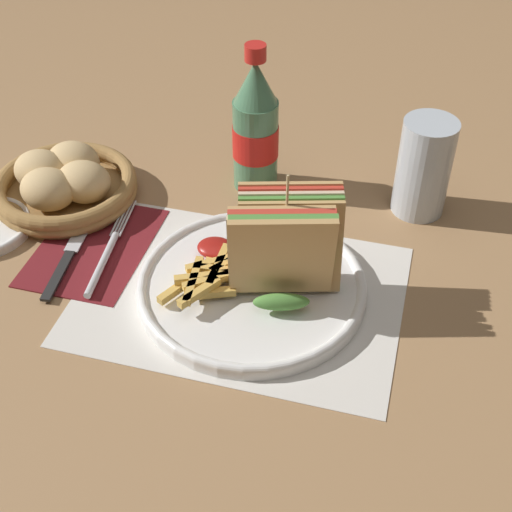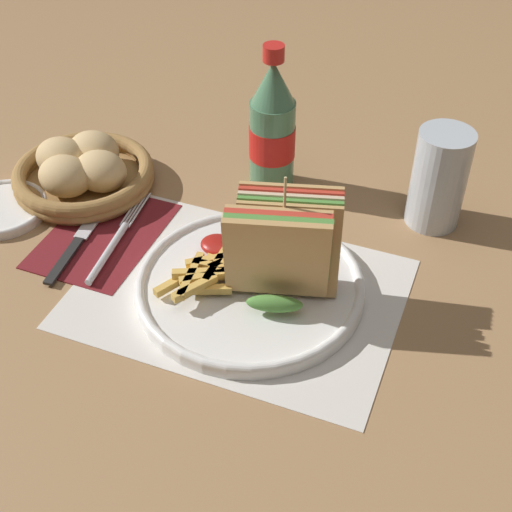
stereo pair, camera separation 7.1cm
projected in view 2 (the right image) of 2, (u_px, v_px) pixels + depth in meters
The scene contains 13 objects.
ground_plane at pixel (242, 295), 0.85m from camera, with size 4.00×4.00×0.00m, color #9E754C.
placemat at pixel (237, 294), 0.84m from camera, with size 0.38×0.27×0.00m.
plate_main at pixel (250, 285), 0.84m from camera, with size 0.27×0.27×0.02m.
club_sandwich at pixel (283, 248), 0.79m from camera, with size 0.13×0.12×0.15m.
fries_pile at pixel (207, 273), 0.83m from camera, with size 0.10×0.11×0.02m.
ketchup_blob at pixel (219, 245), 0.87m from camera, with size 0.05×0.04×0.02m.
napkin at pixel (103, 235), 0.93m from camera, with size 0.14×0.19×0.00m.
fork at pixel (113, 244), 0.90m from camera, with size 0.03×0.19×0.01m.
knife at pixel (86, 230), 0.93m from camera, with size 0.04×0.22×0.00m.
coke_bottle_near at pixel (272, 129), 0.95m from camera, with size 0.06×0.06×0.21m.
glass_near at pixel (439, 179), 0.91m from camera, with size 0.07×0.07×0.13m.
bread_basket at pixel (83, 172), 0.99m from camera, with size 0.20×0.20×0.07m.
side_saucer at pixel (2, 208), 0.96m from camera, with size 0.12×0.12×0.01m.
Camera 2 is at (0.24, -0.56, 0.59)m, focal length 50.00 mm.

